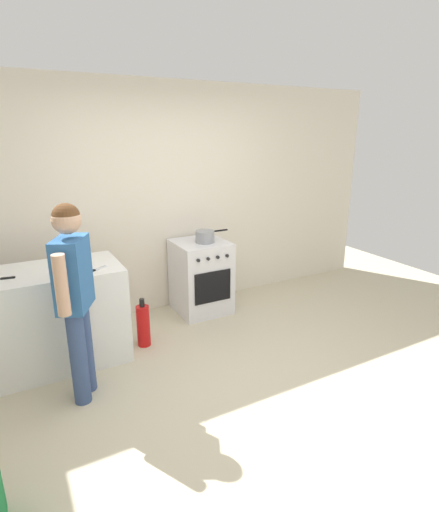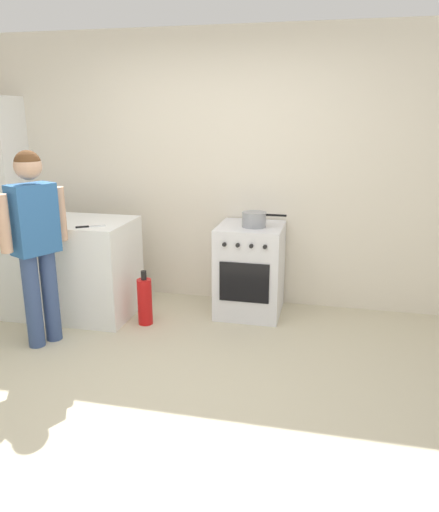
{
  "view_description": "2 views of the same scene",
  "coord_description": "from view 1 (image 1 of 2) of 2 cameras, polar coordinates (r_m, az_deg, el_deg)",
  "views": [
    {
      "loc": [
        -1.55,
        -2.4,
        2.04
      ],
      "look_at": [
        0.12,
        0.69,
        0.95
      ],
      "focal_mm": 28.0,
      "sensor_mm": 36.0,
      "label": 1
    },
    {
      "loc": [
        1.07,
        -2.82,
        1.84
      ],
      "look_at": [
        0.24,
        0.77,
        0.78
      ],
      "focal_mm": 35.0,
      "sensor_mm": 36.0,
      "label": 2
    }
  ],
  "objects": [
    {
      "name": "ground_plane",
      "position": [
        3.52,
        3.85,
        -18.36
      ],
      "size": [
        8.0,
        8.0,
        0.0
      ],
      "primitive_type": "plane",
      "color": "beige"
    },
    {
      "name": "back_wall",
      "position": [
        4.68,
        -8.72,
        7.87
      ],
      "size": [
        6.0,
        0.1,
        2.6
      ],
      "primitive_type": "cube",
      "color": "silver",
      "rests_on": "ground"
    },
    {
      "name": "counter_unit",
      "position": [
        3.95,
        -23.12,
        -8.1
      ],
      "size": [
        1.3,
        0.7,
        0.9
      ],
      "primitive_type": "cube",
      "color": "white",
      "rests_on": "ground"
    },
    {
      "name": "oven_left",
      "position": [
        4.7,
        -2.67,
        -2.94
      ],
      "size": [
        0.59,
        0.62,
        0.85
      ],
      "color": "silver",
      "rests_on": "ground"
    },
    {
      "name": "pot",
      "position": [
        4.53,
        -2.06,
        2.81
      ],
      "size": [
        0.4,
        0.22,
        0.13
      ],
      "color": "gray",
      "rests_on": "oven_left"
    },
    {
      "name": "knife_utility",
      "position": [
        3.63,
        -17.35,
        -1.91
      ],
      "size": [
        0.23,
        0.16,
        0.01
      ],
      "color": "silver",
      "rests_on": "counter_unit"
    },
    {
      "name": "person",
      "position": [
        3.18,
        -20.04,
        -4.38
      ],
      "size": [
        0.33,
        0.52,
        1.57
      ],
      "color": "#384C7A",
      "rests_on": "ground"
    },
    {
      "name": "fire_extinguisher",
      "position": [
        4.08,
        -10.83,
        -9.69
      ],
      "size": [
        0.13,
        0.13,
        0.5
      ],
      "color": "red",
      "rests_on": "ground"
    }
  ]
}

